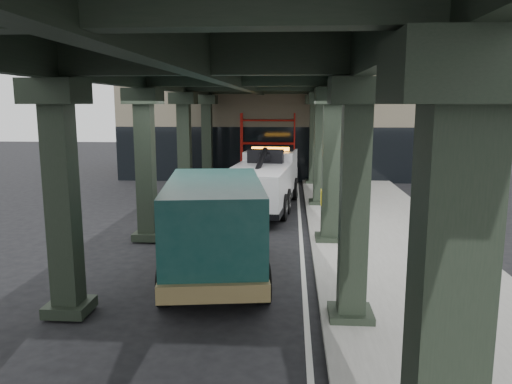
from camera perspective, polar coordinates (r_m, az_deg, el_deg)
The scene contains 8 objects.
ground at distance 14.63m, azimuth -1.39°, elevation -7.91°, with size 90.00×90.00×0.00m, color black.
sidewalk at distance 16.76m, azimuth 14.86°, elevation -5.64°, with size 5.00×40.00×0.15m, color gray.
lane_stripe at distance 16.49m, azimuth 5.20°, elevation -5.85°, with size 0.12×38.00×0.01m, color silver.
viaduct at distance 15.98m, azimuth -2.24°, elevation 13.45°, with size 7.40×32.00×6.40m.
building at distance 33.87m, azimuth 5.25°, elevation 9.12°, with size 22.00×10.00×8.00m, color #C6B793.
scaffolding at distance 28.63m, azimuth 1.38°, elevation 5.22°, with size 3.08×0.88×4.00m.
tow_truck at distance 21.62m, azimuth 0.96°, elevation 1.50°, with size 3.07×8.31×2.67m.
towed_van at distance 13.20m, azimuth -4.75°, elevation -3.65°, with size 3.30×6.65×2.59m.
Camera 1 is at (1.34, -13.86, 4.50)m, focal length 35.00 mm.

